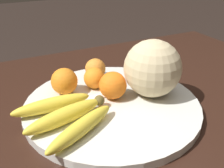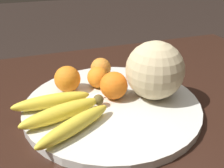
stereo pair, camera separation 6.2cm
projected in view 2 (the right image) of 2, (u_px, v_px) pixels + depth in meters
kitchen_table at (127, 152)px, 0.65m from camera, size 1.30×1.01×0.73m
fruit_bowl at (112, 105)px, 0.65m from camera, size 0.43×0.43×0.02m
melon at (155, 70)px, 0.64m from camera, size 0.14×0.14×0.14m
banana_bunch at (63, 112)px, 0.57m from camera, size 0.21×0.19×0.04m
orange_front_left at (67, 79)px, 0.68m from camera, size 0.07×0.07×0.07m
orange_front_right at (114, 85)px, 0.65m from camera, size 0.07×0.07×0.07m
orange_mid_center at (101, 68)px, 0.76m from camera, size 0.06×0.06×0.06m
orange_back_left at (98, 77)px, 0.70m from camera, size 0.06×0.06×0.06m
produce_tag at (92, 99)px, 0.66m from camera, size 0.09×0.05×0.00m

